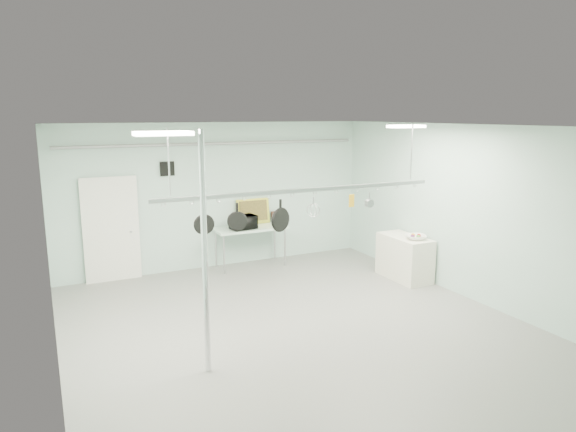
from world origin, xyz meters
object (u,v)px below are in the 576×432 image
pot_rack (304,188)px  coffee_canister (253,224)px  skillet_mid (237,217)px  skillet_left (204,220)px  microwave (243,222)px  side_cabinet (404,258)px  prep_table (250,230)px  fruit_bowl (416,237)px  skillet_right (280,216)px  chrome_pole (205,256)px

pot_rack → coffee_canister: 3.44m
coffee_canister → skillet_mid: bearing=-115.7°
coffee_canister → skillet_left: 3.89m
microwave → skillet_left: 3.77m
side_cabinet → prep_table: bearing=139.2°
fruit_bowl → skillet_right: 3.58m
prep_table → fruit_bowl: size_ratio=4.04×
microwave → skillet_mid: (-1.32, -3.20, 0.82)m
coffee_canister → microwave: bearing=177.8°
chrome_pole → pot_rack: chrome_pole is taller
prep_table → coffee_canister: 0.20m
chrome_pole → side_cabinet: size_ratio=2.67×
chrome_pole → pot_rack: (1.90, 0.90, 0.63)m
side_cabinet → skillet_left: skillet_left is taller
chrome_pole → microwave: (2.10, 4.10, -0.54)m
side_cabinet → skillet_mid: 4.45m
microwave → fruit_bowl: bearing=132.7°
side_cabinet → fruit_bowl: size_ratio=3.03×
microwave → skillet_left: (-1.83, -3.20, 0.82)m
coffee_canister → fruit_bowl: size_ratio=0.50×
chrome_pole → coffee_canister: 4.74m
chrome_pole → skillet_mid: size_ratio=7.63×
microwave → skillet_right: size_ratio=1.04×
chrome_pole → prep_table: size_ratio=2.00×
microwave → coffee_canister: size_ratio=2.77×
chrome_pole → microwave: 4.64m
skillet_mid → skillet_right: same height
fruit_bowl → skillet_mid: (-4.09, -0.81, 0.93)m
coffee_canister → skillet_right: (-0.82, -3.19, 0.82)m
side_cabinet → skillet_left: size_ratio=2.89×
side_cabinet → fruit_bowl: (0.02, -0.29, 0.50)m
pot_rack → skillet_left: (-1.63, 0.00, -0.35)m
chrome_pole → fruit_bowl: size_ratio=8.08×
pot_rack → coffee_canister: pot_rack is taller
skillet_left → skillet_right: 1.23m
skillet_left → microwave: bearing=66.3°
coffee_canister → skillet_right: bearing=-104.4°
prep_table → skillet_right: bearing=-103.7°
side_cabinet → skillet_mid: (-4.07, -1.10, 1.43)m
prep_table → skillet_mid: size_ratio=3.81×
coffee_canister → fruit_bowl: (2.56, -2.38, -0.05)m
chrome_pole → coffee_canister: chrome_pole is taller
fruit_bowl → microwave: bearing=139.3°
skillet_left → prep_table: bearing=64.5°
side_cabinet → skillet_right: 3.79m
skillet_mid → skillet_right: size_ratio=0.81×
coffee_canister → skillet_mid: (-1.53, -3.19, 0.87)m
prep_table → pot_rack: size_ratio=0.33×
skillet_right → side_cabinet: bearing=-2.7°
chrome_pole → skillet_right: 1.76m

